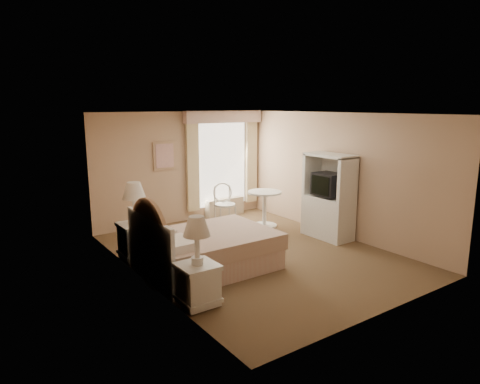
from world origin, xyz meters
TOP-DOWN VIEW (x-y plane):
  - room at (0.00, 0.00)m, footprint 4.21×5.51m
  - window at (1.05, 2.65)m, footprint 2.05×0.22m
  - framed_art at (-0.45, 2.71)m, footprint 0.52×0.04m
  - bed at (-1.12, -0.12)m, footprint 2.09×1.59m
  - nightstand_near at (-1.84, -1.19)m, footprint 0.50×0.50m
  - nightstand_far at (-1.84, 0.98)m, footprint 0.55×0.55m
  - round_table at (1.26, 1.32)m, footprint 0.74×0.74m
  - cafe_chair at (0.58, 1.92)m, footprint 0.54×0.54m
  - armoire at (1.81, -0.05)m, footprint 0.51×1.02m

SIDE VIEW (x-z plane):
  - bed at x=-1.12m, z-range -0.36..1.04m
  - nightstand_near at x=-1.84m, z-range -0.15..1.07m
  - nightstand_far at x=-1.84m, z-range -0.16..1.18m
  - round_table at x=1.26m, z-range 0.13..0.92m
  - cafe_chair at x=0.58m, z-range 0.08..1.02m
  - armoire at x=1.81m, z-range -0.15..1.56m
  - room at x=0.00m, z-range -0.01..2.50m
  - window at x=1.05m, z-range 0.09..2.60m
  - framed_art at x=-0.45m, z-range 1.24..1.86m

